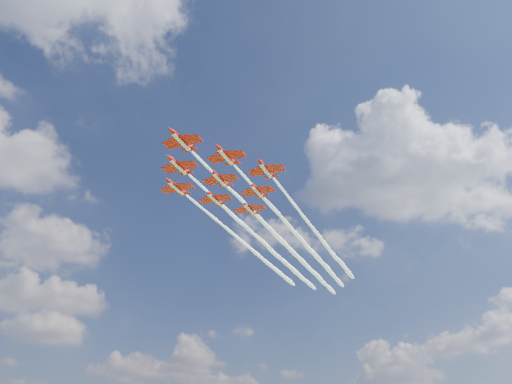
{
  "coord_description": "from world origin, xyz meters",
  "views": [
    {
      "loc": [
        -57.96,
        -104.41,
        22.24
      ],
      "look_at": [
        8.13,
        0.57,
        84.86
      ],
      "focal_mm": 35.0,
      "sensor_mm": 36.0,
      "label": 1
    }
  ],
  "objects": [
    {
      "name": "jet_tail",
      "position": [
        54.29,
        42.64,
        86.59
      ],
      "size": [
        87.08,
        63.22,
        2.78
      ],
      "rotation": [
        0.0,
        0.0,
        0.62
      ],
      "color": "#BC0F0A"
    },
    {
      "name": "jet_row2_starb",
      "position": [
        25.06,
        30.09,
        86.59
      ],
      "size": [
        87.08,
        63.22,
        2.78
      ],
      "rotation": [
        0.0,
        0.0,
        0.62
      ],
      "color": "#BC0F0A"
    },
    {
      "name": "jet_row3_port",
      "position": [
        45.3,
        19.58,
        86.59
      ],
      "size": [
        87.08,
        63.22,
        2.78
      ],
      "rotation": [
        0.0,
        0.0,
        0.62
      ],
      "color": "#BC0F0A"
    },
    {
      "name": "jet_row3_starb",
      "position": [
        29.56,
        41.62,
        86.59
      ],
      "size": [
        87.08,
        63.22,
        2.78
      ],
      "rotation": [
        0.0,
        0.0,
        0.62
      ],
      "color": "#BC0F0A"
    },
    {
      "name": "jet_row4_starb",
      "position": [
        41.92,
        42.13,
        86.59
      ],
      "size": [
        87.08,
        63.22,
        2.78
      ],
      "rotation": [
        0.0,
        0.0,
        0.62
      ],
      "color": "#BC0F0A"
    },
    {
      "name": "jet_row3_centre",
      "position": [
        37.43,
        30.6,
        86.59
      ],
      "size": [
        87.08,
        63.22,
        2.78
      ],
      "rotation": [
        0.0,
        0.0,
        0.62
      ],
      "color": "#BC0F0A"
    },
    {
      "name": "jet_lead",
      "position": [
        20.57,
        18.56,
        86.59
      ],
      "size": [
        87.08,
        63.22,
        2.78
      ],
      "rotation": [
        0.0,
        0.0,
        0.62
      ],
      "color": "#BC0F0A"
    },
    {
      "name": "jet_row4_port",
      "position": [
        49.79,
        31.11,
        86.59
      ],
      "size": [
        87.08,
        63.22,
        2.78
      ],
      "rotation": [
        0.0,
        0.0,
        0.62
      ],
      "color": "#BC0F0A"
    },
    {
      "name": "jet_row2_port",
      "position": [
        32.93,
        19.07,
        86.59
      ],
      "size": [
        87.08,
        63.22,
        2.78
      ],
      "rotation": [
        0.0,
        0.0,
        0.62
      ],
      "color": "#BC0F0A"
    }
  ]
}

